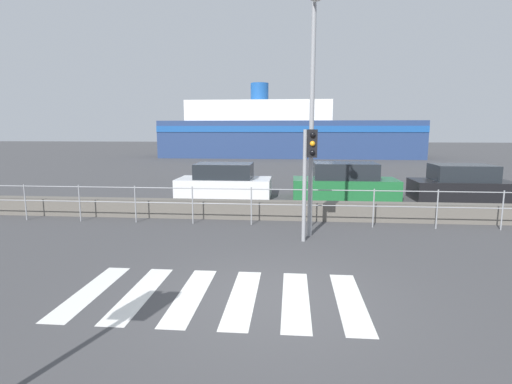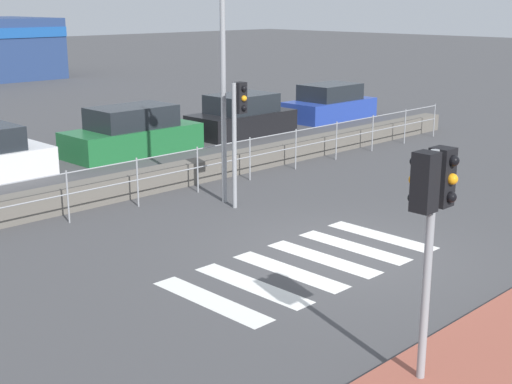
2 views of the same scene
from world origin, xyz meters
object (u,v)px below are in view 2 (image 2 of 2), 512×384
object	(u,v)px
traffic_light_near	(432,203)
traffic_light_far	(238,117)
streetlamp	(228,40)
parked_car_blue	(330,104)
parked_car_black	(242,117)
parked_car_green	(133,133)

from	to	relation	value
traffic_light_near	traffic_light_far	distance (m)	8.19
streetlamp	parked_car_blue	distance (m)	13.14
parked_car_black	parked_car_blue	bearing A→B (deg)	0.00
parked_car_green	parked_car_blue	bearing A→B (deg)	0.00
parked_car_green	traffic_light_near	bearing A→B (deg)	-111.87
traffic_light_near	parked_car_blue	xyz separation A→B (m)	(15.01, 13.85, -1.72)
streetlamp	traffic_light_far	bearing A→B (deg)	-100.02
traffic_light_near	traffic_light_far	size ratio (longest dim) A/B	1.04
traffic_light_far	parked_car_blue	xyz separation A→B (m)	(11.21, 6.61, -1.48)
streetlamp	parked_car_green	distance (m)	7.16
streetlamp	parked_car_green	world-z (taller)	streetlamp
traffic_light_near	parked_car_blue	size ratio (longest dim) A/B	0.76
traffic_light_far	parked_car_black	size ratio (longest dim) A/B	0.74
streetlamp	parked_car_black	xyz separation A→B (m)	(6.32, 6.23, -3.11)
parked_car_black	parked_car_blue	size ratio (longest dim) A/B	1.00
traffic_light_near	streetlamp	distance (m)	8.66
parked_car_black	parked_car_blue	distance (m)	4.83
parked_car_black	parked_car_green	bearing A→B (deg)	180.00
traffic_light_far	parked_car_blue	bearing A→B (deg)	30.52
parked_car_blue	traffic_light_near	bearing A→B (deg)	-137.29
streetlamp	parked_car_black	world-z (taller)	streetlamp
traffic_light_far	streetlamp	size ratio (longest dim) A/B	0.47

